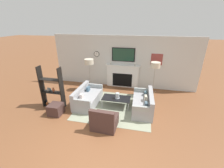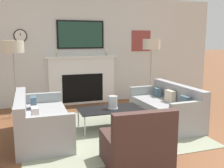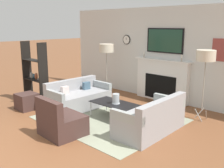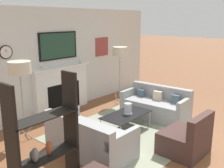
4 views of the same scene
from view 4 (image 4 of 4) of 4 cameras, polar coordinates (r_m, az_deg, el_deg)
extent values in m
cube|color=silver|center=(7.00, -11.69, 4.94)|extent=(7.56, 0.07, 2.70)
cube|color=white|center=(7.07, -10.80, -1.23)|extent=(1.68, 0.16, 1.18)
cube|color=black|center=(7.06, -10.30, -2.73)|extent=(1.04, 0.01, 0.71)
cube|color=white|center=(6.93, -10.93, 3.63)|extent=(1.80, 0.22, 0.04)
cylinder|color=#B2AD9E|center=(6.52, -15.07, 3.38)|extent=(0.04, 0.04, 0.10)
cylinder|color=white|center=(6.50, -15.12, 4.21)|extent=(0.03, 0.03, 0.09)
cylinder|color=#B2AD9E|center=(7.30, -6.98, 4.87)|extent=(0.04, 0.04, 0.10)
cylinder|color=white|center=(7.29, -7.00, 5.60)|extent=(0.03, 0.03, 0.09)
cube|color=black|center=(6.92, -11.61, 8.19)|extent=(1.19, 0.04, 0.70)
cube|color=#1E4233|center=(6.90, -11.51, 8.18)|extent=(1.11, 0.01, 0.63)
cylinder|color=black|center=(6.13, -22.11, 6.43)|extent=(0.30, 0.02, 0.30)
cylinder|color=silver|center=(6.12, -22.05, 6.43)|extent=(0.26, 0.00, 0.26)
cube|color=black|center=(6.11, -22.06, 6.73)|extent=(0.01, 0.00, 0.07)
cube|color=brown|center=(8.08, -2.22, 8.12)|extent=(0.55, 0.02, 0.55)
cube|color=gray|center=(5.85, 3.38, -10.41)|extent=(3.00, 2.59, 0.01)
cube|color=#9D9DA0|center=(4.96, -4.71, -12.37)|extent=(0.85, 1.66, 0.44)
cube|color=#9D9DA0|center=(4.60, -7.78, -9.52)|extent=(0.18, 1.65, 0.31)
cube|color=#98A0A2|center=(5.38, -10.64, -6.84)|extent=(0.82, 0.11, 0.18)
cube|color=#9B9F9F|center=(4.36, 2.54, -11.71)|extent=(0.82, 0.11, 0.18)
cube|color=#446176|center=(5.00, -8.76, -8.22)|extent=(0.11, 0.21, 0.21)
cube|color=beige|center=(4.52, -2.64, -10.61)|extent=(0.11, 0.21, 0.20)
cube|color=#9D9DA0|center=(6.66, 9.34, -5.43)|extent=(0.82, 1.66, 0.45)
cube|color=#9D9DA0|center=(6.80, 10.68, -1.67)|extent=(0.22, 1.64, 0.32)
cube|color=#9BA09C|center=(6.26, 15.64, -4.02)|extent=(0.76, 0.13, 0.18)
cube|color=#99A19D|center=(6.94, 3.89, -1.75)|extent=(0.76, 0.13, 0.18)
cube|color=#4B616E|center=(6.47, 13.66, -3.23)|extent=(0.13, 0.21, 0.20)
cube|color=beige|center=(6.66, 9.93, -2.46)|extent=(0.13, 0.23, 0.22)
cube|color=#476471|center=(6.89, 6.41, -1.95)|extent=(0.11, 0.18, 0.18)
cube|color=#452E2A|center=(5.13, 15.32, -12.11)|extent=(0.85, 0.77, 0.42)
cube|color=#452E2A|center=(4.85, 18.80, -8.72)|extent=(0.82, 0.17, 0.39)
cube|color=black|center=(5.80, 3.13, -6.63)|extent=(1.17, 0.62, 0.02)
cylinder|color=#B7B7BC|center=(5.33, 1.88, -10.82)|extent=(0.02, 0.02, 0.37)
cylinder|color=#B7B7BC|center=(6.16, 8.20, -7.43)|extent=(0.02, 0.02, 0.37)
cylinder|color=#B7B7BC|center=(5.64, -2.49, -9.34)|extent=(0.02, 0.02, 0.37)
cylinder|color=#B7B7BC|center=(6.43, 4.10, -6.36)|extent=(0.02, 0.02, 0.37)
cylinder|color=silver|center=(5.79, 3.48, -5.34)|extent=(0.17, 0.17, 0.24)
cylinder|color=silver|center=(5.81, 3.47, -5.84)|extent=(0.09, 0.09, 0.13)
cylinder|color=silver|center=(5.83, 3.46, -6.38)|extent=(0.19, 0.19, 0.01)
cylinder|color=#9E998E|center=(5.90, -17.69, -9.62)|extent=(0.09, 0.23, 0.26)
cylinder|color=#9E998E|center=(5.85, -19.47, -9.98)|extent=(0.17, 0.19, 0.26)
cylinder|color=#9E998E|center=(5.73, -18.02, -10.37)|extent=(0.23, 0.07, 0.26)
cylinder|color=#9E998E|center=(5.59, -18.93, -3.56)|extent=(0.02, 0.02, 1.12)
cylinder|color=beige|center=(5.43, -19.50, 3.36)|extent=(0.45, 0.45, 0.25)
cylinder|color=#9E998E|center=(7.92, 1.95, -2.82)|extent=(0.09, 0.23, 0.26)
cylinder|color=#9E998E|center=(7.81, 0.87, -3.07)|extent=(0.17, 0.19, 0.26)
cylinder|color=#9E998E|center=(7.75, 2.18, -3.23)|extent=(0.23, 0.07, 0.26)
cylinder|color=#9E998E|center=(7.65, 1.71, 1.97)|extent=(0.02, 0.02, 1.15)
cylinder|color=beige|center=(7.54, 1.74, 7.15)|extent=(0.43, 0.43, 0.25)
cube|color=black|center=(3.36, -20.73, -14.52)|extent=(0.04, 0.28, 1.74)
cube|color=black|center=(3.81, -8.90, -10.22)|extent=(0.04, 0.28, 1.74)
cube|color=black|center=(3.66, -14.19, -15.12)|extent=(0.93, 0.28, 0.01)
cube|color=black|center=(3.42, -14.75, -6.95)|extent=(0.93, 0.28, 0.02)
ellipsoid|color=gray|center=(3.51, -16.40, -14.59)|extent=(0.09, 0.09, 0.20)
ellipsoid|color=#365664|center=(3.58, -16.60, -14.53)|extent=(0.11, 0.11, 0.14)
ellipsoid|color=#9D4B2C|center=(3.64, -13.57, -13.34)|extent=(0.09, 0.09, 0.20)
camera|label=1|loc=(5.90, 64.77, 15.61)|focal=24.00mm
camera|label=2|loc=(3.22, 60.02, -6.84)|focal=42.00mm
camera|label=3|loc=(8.52, 47.78, 8.05)|focal=42.00mm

